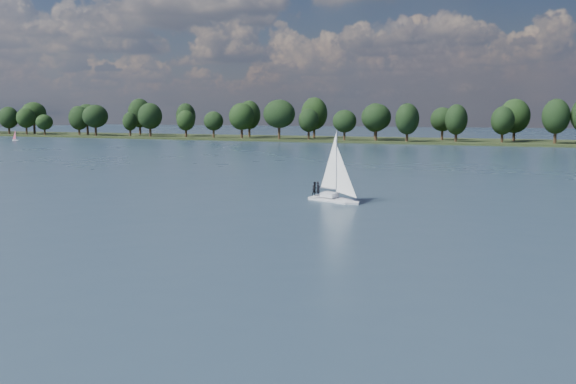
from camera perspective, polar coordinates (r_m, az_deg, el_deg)
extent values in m
plane|color=#233342|center=(118.87, 6.96, 2.14)|extent=(700.00, 700.00, 0.00)
cube|color=black|center=(228.20, 15.16, 4.27)|extent=(660.00, 40.00, 1.50)
cube|color=silver|center=(73.30, 3.98, -0.85)|extent=(6.66, 4.30, 0.76)
cube|color=silver|center=(73.20, 3.98, -0.26)|extent=(2.21, 1.82, 0.48)
cylinder|color=silver|center=(72.83, 4.01, 2.53)|extent=(0.11, 0.11, 7.63)
imported|color=black|center=(73.93, 2.71, 0.30)|extent=(0.49, 0.66, 1.65)
imported|color=black|center=(73.80, 2.42, 0.29)|extent=(0.98, 1.01, 1.65)
cube|color=white|center=(258.65, -23.04, 4.25)|extent=(2.57, 1.09, 0.41)
cylinder|color=silver|center=(258.58, -23.06, 4.70)|extent=(0.07, 0.07, 3.63)
cube|color=#585B5E|center=(308.60, -23.34, 4.60)|extent=(4.21, 2.47, 0.50)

